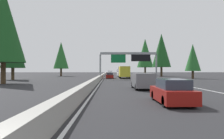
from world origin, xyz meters
The scene contains 18 objects.
ground_plane centered at (60.00, 0.00, 0.00)m, with size 320.00×320.00×0.00m, color #262628.
median_barrier centered at (80.00, 0.30, 0.45)m, with size 180.00×0.56×0.90m, color #9E9B93.
shoulder_stripe_right centered at (70.00, -11.52, 0.01)m, with size 160.00×0.16×0.01m, color silver.
shoulder_stripe_median centered at (70.00, -0.25, 0.01)m, with size 160.00×0.16×0.01m, color silver.
sign_gantry_overhead centered at (44.38, -6.04, 4.75)m, with size 0.50×12.68×5.97m.
sedan_distant_b centered at (10.45, -5.47, 0.68)m, with size 4.40×1.80×1.47m.
minivan_distant_a centered at (20.30, -5.22, 0.95)m, with size 5.00×1.95×1.69m.
bus_far_right centered at (67.11, -5.55, 1.72)m, with size 11.50×2.55×3.10m.
sedan_mid_right centered at (117.29, -1.99, 0.68)m, with size 4.40×1.80×1.47m.
box_truck_mid_center centered at (51.06, -5.37, 1.61)m, with size 8.50×2.40×2.95m.
sedan_mid_left centered at (49.76, -1.77, 0.68)m, with size 4.40×1.80×1.47m.
pickup_near_right centered at (96.46, -1.99, 0.91)m, with size 5.60×2.00×1.86m.
conifer_right_near centered at (48.39, -21.64, 5.06)m, with size 3.67×3.67×8.34m.
conifer_right_mid centered at (66.22, -18.48, 8.43)m, with size 6.10×6.10×13.86m.
conifer_right_far centered at (81.15, -15.73, 8.76)m, with size 6.34×6.34×14.40m.
conifer_left_foreground centered at (29.30, 13.98, 8.72)m, with size 6.30×6.30×14.33m.
conifer_left_near centered at (42.64, 18.58, 6.91)m, with size 5.00×5.00×11.36m.
conifer_left_mid centered at (71.01, 14.89, 7.15)m, with size 5.18×5.18×11.77m.
Camera 1 is at (-2.38, -1.70, 1.99)m, focal length 34.27 mm.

